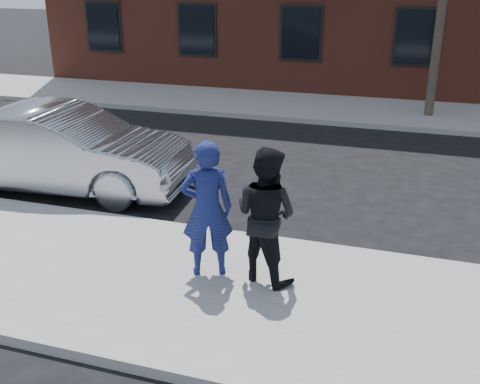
% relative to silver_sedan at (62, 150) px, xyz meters
% --- Properties ---
extents(ground, '(100.00, 100.00, 0.00)m').
position_rel_silver_sedan_xyz_m(ground, '(2.59, -2.72, -0.86)').
color(ground, black).
rests_on(ground, ground).
extents(near_sidewalk, '(50.00, 3.50, 0.15)m').
position_rel_silver_sedan_xyz_m(near_sidewalk, '(2.59, -2.97, -0.78)').
color(near_sidewalk, gray).
rests_on(near_sidewalk, ground).
extents(near_curb, '(50.00, 0.10, 0.15)m').
position_rel_silver_sedan_xyz_m(near_curb, '(2.59, -1.17, -0.78)').
color(near_curb, '#999691').
rests_on(near_curb, ground).
extents(far_sidewalk, '(50.00, 3.50, 0.15)m').
position_rel_silver_sedan_xyz_m(far_sidewalk, '(2.59, 8.53, -0.78)').
color(far_sidewalk, gray).
rests_on(far_sidewalk, ground).
extents(far_curb, '(50.00, 0.10, 0.15)m').
position_rel_silver_sedan_xyz_m(far_curb, '(2.59, 6.73, -0.78)').
color(far_curb, '#999691').
rests_on(far_curb, ground).
extents(silver_sedan, '(5.31, 2.20, 1.71)m').
position_rel_silver_sedan_xyz_m(silver_sedan, '(0.00, 0.00, 0.00)').
color(silver_sedan, '#999BA3').
rests_on(silver_sedan, ground).
extents(man_hoodie, '(0.85, 0.73, 1.99)m').
position_rel_silver_sedan_xyz_m(man_hoodie, '(4.09, -2.55, 0.29)').
color(man_hoodie, navy).
rests_on(man_hoodie, near_sidewalk).
extents(man_peacoat, '(1.14, 1.01, 1.93)m').
position_rel_silver_sedan_xyz_m(man_peacoat, '(4.91, -2.44, 0.26)').
color(man_peacoat, black).
rests_on(man_peacoat, near_sidewalk).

